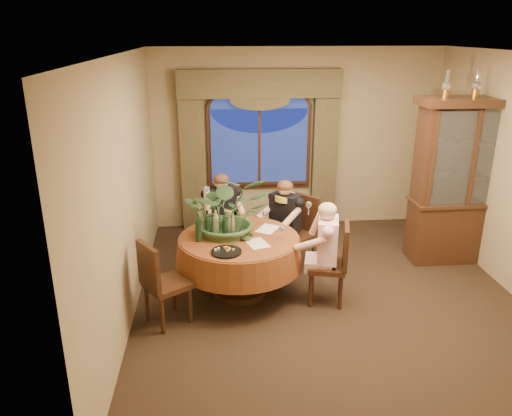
{
  "coord_description": "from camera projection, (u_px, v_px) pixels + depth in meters",
  "views": [
    {
      "loc": [
        -1.3,
        -5.16,
        3.03
      ],
      "look_at": [
        -0.84,
        0.2,
        1.1
      ],
      "focal_mm": 35.0,
      "sensor_mm": 36.0,
      "label": 1
    }
  ],
  "objects": [
    {
      "name": "china_cabinet",
      "position": [
        462.0,
        182.0,
        6.65
      ],
      "size": [
        1.38,
        0.54,
        2.23
      ],
      "primitive_type": "cube",
      "color": "#321B10",
      "rests_on": "floor"
    },
    {
      "name": "wine_glass_person_back",
      "position": [
        230.0,
        215.0,
        6.24
      ],
      "size": [
        0.07,
        0.07,
        0.18
      ],
      "primitive_type": null,
      "color": "silver",
      "rests_on": "dining_table"
    },
    {
      "name": "oil_lamp_left",
      "position": [
        447.0,
        84.0,
        6.18
      ],
      "size": [
        0.11,
        0.11,
        0.34
      ],
      "primitive_type": null,
      "color": "#A5722D",
      "rests_on": "china_cabinet"
    },
    {
      "name": "wine_bottle_1",
      "position": [
        200.0,
        221.0,
        5.83
      ],
      "size": [
        0.07,
        0.07,
        0.33
      ],
      "primitive_type": "cylinder",
      "color": "tan",
      "rests_on": "dining_table"
    },
    {
      "name": "chair_front_left",
      "position": [
        167.0,
        282.0,
        5.34
      ],
      "size": [
        0.58,
        0.58,
        0.96
      ],
      "primitive_type": "cube",
      "rotation": [
        0.0,
        0.0,
        -0.98
      ],
      "color": "black",
      "rests_on": "floor"
    },
    {
      "name": "wine_bottle_4",
      "position": [
        198.0,
        228.0,
        5.64
      ],
      "size": [
        0.07,
        0.07,
        0.33
      ],
      "primitive_type": "cylinder",
      "color": "black",
      "rests_on": "dining_table"
    },
    {
      "name": "wall_back",
      "position": [
        297.0,
        140.0,
        7.84
      ],
      "size": [
        4.5,
        0.0,
        4.5
      ],
      "primitive_type": "plane",
      "rotation": [
        1.57,
        0.0,
        0.0
      ],
      "color": "#95825A",
      "rests_on": "ground"
    },
    {
      "name": "window",
      "position": [
        259.0,
        148.0,
        7.76
      ],
      "size": [
        1.62,
        0.1,
        1.32
      ],
      "primitive_type": null,
      "color": "navy",
      "rests_on": "wall_back"
    },
    {
      "name": "floor",
      "position": [
        327.0,
        298.0,
        5.96
      ],
      "size": [
        5.0,
        5.0,
        0.0
      ],
      "primitive_type": "plane",
      "color": "black",
      "rests_on": "ground"
    },
    {
      "name": "wine_bottle_3",
      "position": [
        214.0,
        218.0,
        5.93
      ],
      "size": [
        0.07,
        0.07,
        0.33
      ],
      "primitive_type": "cylinder",
      "color": "black",
      "rests_on": "dining_table"
    },
    {
      "name": "drapery_left",
      "position": [
        193.0,
        157.0,
        7.67
      ],
      "size": [
        0.38,
        0.14,
        2.32
      ],
      "primitive_type": "cube",
      "color": "#474025",
      "rests_on": "floor"
    },
    {
      "name": "cheese_platter",
      "position": [
        226.0,
        252.0,
        5.39
      ],
      "size": [
        0.33,
        0.33,
        0.02
      ],
      "primitive_type": "cylinder",
      "color": "black",
      "rests_on": "dining_table"
    },
    {
      "name": "stoneware_vase",
      "position": [
        229.0,
        221.0,
        5.91
      ],
      "size": [
        0.15,
        0.15,
        0.28
      ],
      "primitive_type": null,
      "color": "#9E7F64",
      "rests_on": "dining_table"
    },
    {
      "name": "chair_back",
      "position": [
        227.0,
        224.0,
        6.92
      ],
      "size": [
        0.46,
        0.46,
        0.96
      ],
      "primitive_type": "cube",
      "rotation": [
        0.0,
        0.0,
        -3.04
      ],
      "color": "black",
      "rests_on": "floor"
    },
    {
      "name": "chair_back_right",
      "position": [
        296.0,
        234.0,
        6.61
      ],
      "size": [
        0.59,
        0.59,
        0.96
      ],
      "primitive_type": "cube",
      "rotation": [
        0.0,
        0.0,
        -4.01
      ],
      "color": "black",
      "rests_on": "floor"
    },
    {
      "name": "person_scarf",
      "position": [
        285.0,
        224.0,
        6.59
      ],
      "size": [
        0.59,
        0.59,
        1.22
      ],
      "primitive_type": null,
      "rotation": [
        0.0,
        0.0,
        -3.88
      ],
      "color": "black",
      "rests_on": "floor"
    },
    {
      "name": "centerpiece_plant",
      "position": [
        228.0,
        181.0,
        5.74
      ],
      "size": [
        1.0,
        1.11,
        0.87
      ],
      "primitive_type": "imported",
      "color": "#365B32",
      "rests_on": "dining_table"
    },
    {
      "name": "wine_glass_person_scarf",
      "position": [
        264.0,
        217.0,
        6.16
      ],
      "size": [
        0.07,
        0.07,
        0.18
      ],
      "primitive_type": null,
      "color": "silver",
      "rests_on": "dining_table"
    },
    {
      "name": "wine_bottle_0",
      "position": [
        208.0,
        224.0,
        5.75
      ],
      "size": [
        0.07,
        0.07,
        0.33
      ],
      "primitive_type": "cylinder",
      "color": "black",
      "rests_on": "dining_table"
    },
    {
      "name": "tasting_paper_1",
      "position": [
        268.0,
        229.0,
        6.03
      ],
      "size": [
        0.33,
        0.36,
        0.0
      ],
      "primitive_type": "cube",
      "rotation": [
        0.0,
        0.0,
        -0.52
      ],
      "color": "white",
      "rests_on": "dining_table"
    },
    {
      "name": "drapery_right",
      "position": [
        325.0,
        154.0,
        7.83
      ],
      "size": [
        0.38,
        0.14,
        2.32
      ],
      "primitive_type": "cube",
      "color": "#474025",
      "rests_on": "floor"
    },
    {
      "name": "arched_transom",
      "position": [
        259.0,
        97.0,
        7.49
      ],
      "size": [
        1.6,
        0.06,
        0.44
      ],
      "primitive_type": null,
      "color": "navy",
      "rests_on": "wall_back"
    },
    {
      "name": "swag_valance",
      "position": [
        260.0,
        84.0,
        7.35
      ],
      "size": [
        2.45,
        0.16,
        0.42
      ],
      "primitive_type": null,
      "color": "#474025",
      "rests_on": "wall_back"
    },
    {
      "name": "dining_table",
      "position": [
        239.0,
        266.0,
        5.95
      ],
      "size": [
        1.51,
        1.51,
        0.75
      ],
      "primitive_type": "cylinder",
      "rotation": [
        0.0,
        0.0,
        -0.01
      ],
      "color": "maroon",
      "rests_on": "floor"
    },
    {
      "name": "person_back",
      "position": [
        222.0,
        217.0,
        6.79
      ],
      "size": [
        0.51,
        0.48,
        1.24
      ],
      "primitive_type": null,
      "rotation": [
        0.0,
        0.0,
        -2.96
      ],
      "color": "black",
      "rests_on": "floor"
    },
    {
      "name": "ceiling",
      "position": [
        341.0,
        54.0,
        5.02
      ],
      "size": [
        5.0,
        5.0,
        0.0
      ],
      "primitive_type": "plane",
      "rotation": [
        3.14,
        0.0,
        0.0
      ],
      "color": "white",
      "rests_on": "wall_back"
    },
    {
      "name": "oil_lamp_right",
      "position": [
        506.0,
        83.0,
        6.24
      ],
      "size": [
        0.11,
        0.11,
        0.34
      ],
      "primitive_type": null,
      "color": "#A5722D",
      "rests_on": "china_cabinet"
    },
    {
      "name": "chair_right",
      "position": [
        327.0,
        264.0,
        5.75
      ],
      "size": [
        0.51,
        0.51,
        0.96
      ],
      "primitive_type": "cube",
      "rotation": [
        0.0,
        0.0,
        1.32
      ],
      "color": "black",
      "rests_on": "floor"
    },
    {
      "name": "oil_lamp_center",
      "position": [
        477.0,
        83.0,
        6.21
      ],
      "size": [
        0.11,
        0.11,
        0.34
      ],
      "primitive_type": null,
      "color": "#A5722D",
      "rests_on": "china_cabinet"
    },
    {
      "name": "person_pink",
      "position": [
        327.0,
        253.0,
        5.73
      ],
      "size": [
        0.49,
        0.52,
        1.22
      ],
      "primitive_type": null,
      "rotation": [
        0.0,
        0.0,
        1.34
      ],
      "color": "#F5C7C5",
      "rests_on": "floor"
    },
    {
      "name": "wine_glass_person_pink",
      "position": [
        282.0,
        232.0,
        5.72
      ],
      "size": [
        0.07,
        0.07,
        0.18
      ],
      "primitive_type": null,
      "color": "silver",
      "rests_on": "dining_table"
    },
    {
      "name": "olive_bowl",
      "position": [
        246.0,
        237.0,
        5.74
      ],
      "size": [
        0.16,
        0.16,
        0.05
      ],
      "primitive_type": "imported",
      "color": "#4B5730",
      "rests_on": "dining_table"
    },
    {
      "name": "wine_bottle_2",
      "position": [
        216.0,
        224.0,
        5.76
      ],
      "size": [
        0.07,
        0.07,
        0.33
      ],
      "primitive_type": "cylinder",
      "color": "tan",
      "rests_on": "dining_table"
    },
    {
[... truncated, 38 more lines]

